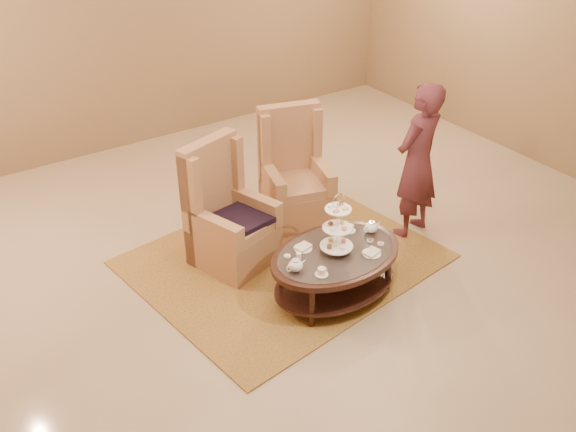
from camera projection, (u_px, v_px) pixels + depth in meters
ground at (313, 287)px, 6.13m from camera, size 8.00×8.00×0.00m
ceiling at (313, 287)px, 6.13m from camera, size 8.00×8.00×0.02m
wall_back at (129, 13)px, 8.04m from camera, size 8.00×0.04×3.50m
rug at (284, 259)px, 6.51m from camera, size 3.08×2.68×0.01m
tea_table at (336, 260)px, 5.83m from camera, size 1.33×0.94×1.09m
armchair_left at (227, 223)px, 6.30m from camera, size 0.87×0.88×1.27m
armchair_right at (294, 182)px, 7.04m from camera, size 0.84×0.86×1.26m
person at (417, 162)px, 6.53m from camera, size 0.69×0.53×1.68m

